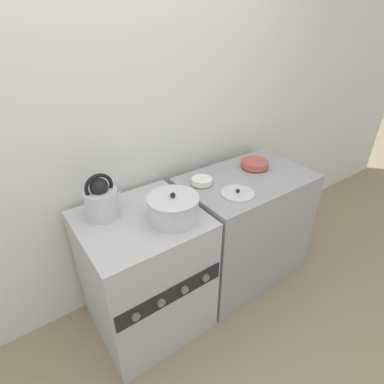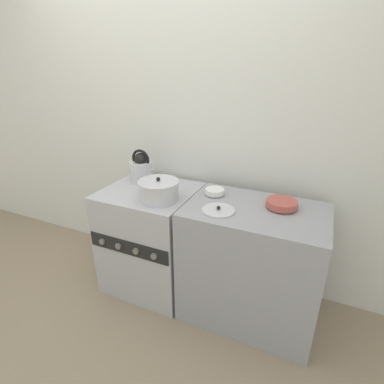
{
  "view_description": "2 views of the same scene",
  "coord_description": "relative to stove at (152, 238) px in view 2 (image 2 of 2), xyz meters",
  "views": [
    {
      "loc": [
        -0.54,
        -0.95,
        1.78
      ],
      "look_at": [
        0.33,
        0.29,
        0.89
      ],
      "focal_mm": 28.0,
      "sensor_mm": 36.0,
      "label": 1
    },
    {
      "loc": [
        1.12,
        -1.41,
        1.69
      ],
      "look_at": [
        0.34,
        0.33,
        0.87
      ],
      "focal_mm": 28.0,
      "sensor_mm": 36.0,
      "label": 2
    }
  ],
  "objects": [
    {
      "name": "ground_plane",
      "position": [
        0.0,
        -0.31,
        -0.41
      ],
      "size": [
        12.0,
        12.0,
        0.0
      ],
      "primitive_type": "plane",
      "color": "gray"
    },
    {
      "name": "wall_back",
      "position": [
        0.0,
        0.38,
        0.84
      ],
      "size": [
        7.0,
        0.06,
        2.5
      ],
      "color": "silver",
      "rests_on": "ground_plane"
    },
    {
      "name": "stove",
      "position": [
        0.0,
        0.0,
        0.0
      ],
      "size": [
        0.66,
        0.64,
        0.83
      ],
      "color": "#B2B2B7",
      "rests_on": "ground_plane"
    },
    {
      "name": "counter",
      "position": [
        0.8,
        -0.02,
        0.01
      ],
      "size": [
        0.89,
        0.58,
        0.85
      ],
      "color": "#99999E",
      "rests_on": "ground_plane"
    },
    {
      "name": "kettle",
      "position": [
        -0.15,
        0.14,
        0.51
      ],
      "size": [
        0.22,
        0.18,
        0.26
      ],
      "color": "silver",
      "rests_on": "stove"
    },
    {
      "name": "cooking_pot",
      "position": [
        0.15,
        -0.11,
        0.48
      ],
      "size": [
        0.28,
        0.28,
        0.16
      ],
      "color": "silver",
      "rests_on": "stove"
    },
    {
      "name": "enamel_bowl",
      "position": [
        0.94,
        0.06,
        0.46
      ],
      "size": [
        0.19,
        0.19,
        0.05
      ],
      "color": "#B75147",
      "rests_on": "counter"
    },
    {
      "name": "small_ceramic_bowl",
      "position": [
        0.48,
        0.08,
        0.46
      ],
      "size": [
        0.13,
        0.13,
        0.04
      ],
      "color": "white",
      "rests_on": "counter"
    },
    {
      "name": "loose_pot_lid",
      "position": [
        0.59,
        -0.14,
        0.44
      ],
      "size": [
        0.21,
        0.21,
        0.03
      ],
      "color": "silver",
      "rests_on": "counter"
    }
  ]
}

